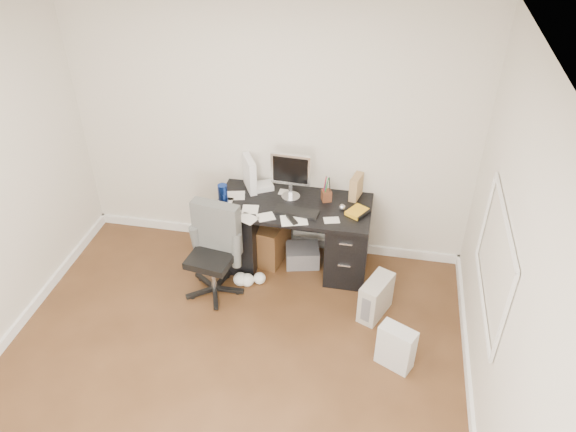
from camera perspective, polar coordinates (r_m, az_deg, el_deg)
name	(u,v)px	position (r m, az deg, el deg)	size (l,w,h in m)	color
ground	(221,387)	(4.83, -6.84, -16.84)	(4.00, 4.00, 0.00)	#472C17
room_shell	(209,221)	(3.69, -8.00, -0.49)	(4.02, 4.02, 2.71)	silver
desk	(294,233)	(5.65, 0.57, -1.76)	(1.50, 0.70, 0.75)	black
loose_papers	(273,205)	(5.43, -1.58, 1.12)	(1.10, 0.60, 0.00)	white
lcd_monitor	(291,176)	(5.42, 0.29, 4.07)	(0.39, 0.22, 0.49)	silver
keyboard	(297,212)	(5.32, 0.89, 0.44)	(0.42, 0.14, 0.02)	black
computer_mouse	(342,207)	(5.37, 5.52, 0.89)	(0.06, 0.06, 0.06)	silver
travel_mug	(223,194)	(5.44, -6.64, 2.21)	(0.09, 0.09, 0.21)	navy
white_binder	(250,174)	(5.61, -3.92, 4.31)	(0.14, 0.30, 0.34)	white
magazine_file	(356,187)	(5.52, 6.93, 2.95)	(0.10, 0.21, 0.24)	#946D47
pen_cup	(327,189)	(5.44, 3.96, 2.78)	(0.11, 0.11, 0.27)	#5B2D1A
yellow_book	(358,212)	(5.35, 7.09, 0.42)	(0.16, 0.20, 0.04)	#F1AC1A
paper_remote	(294,219)	(5.22, 0.61, -0.35)	(0.25, 0.20, 0.02)	white
office_chair	(211,254)	(5.33, -7.80, -3.82)	(0.53, 0.53, 0.94)	#4F514F
pc_tower	(376,297)	(5.29, 8.91, -8.17)	(0.17, 0.39, 0.39)	#B4AFA2
shopping_bag	(396,347)	(4.88, 10.91, -12.96)	(0.30, 0.22, 0.41)	silver
wicker_basket	(264,239)	(5.87, -2.48, -2.34)	(0.44, 0.44, 0.44)	#503218
desk_printer	(302,255)	(5.85, 1.47, -3.99)	(0.34, 0.28, 0.20)	slate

